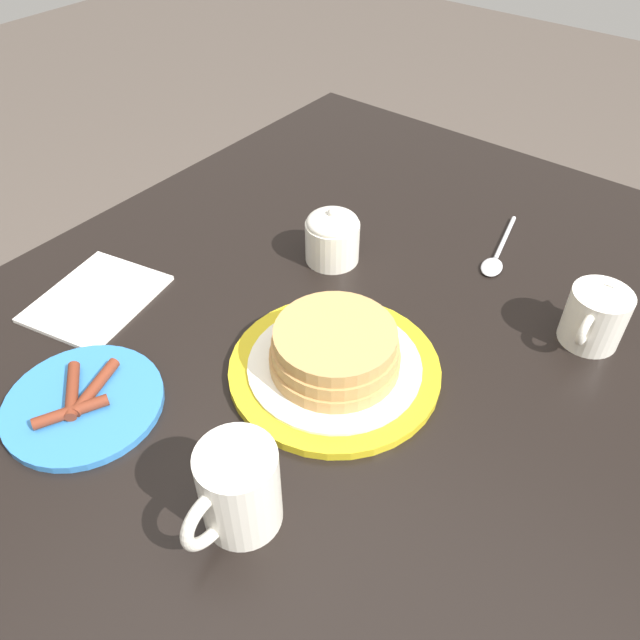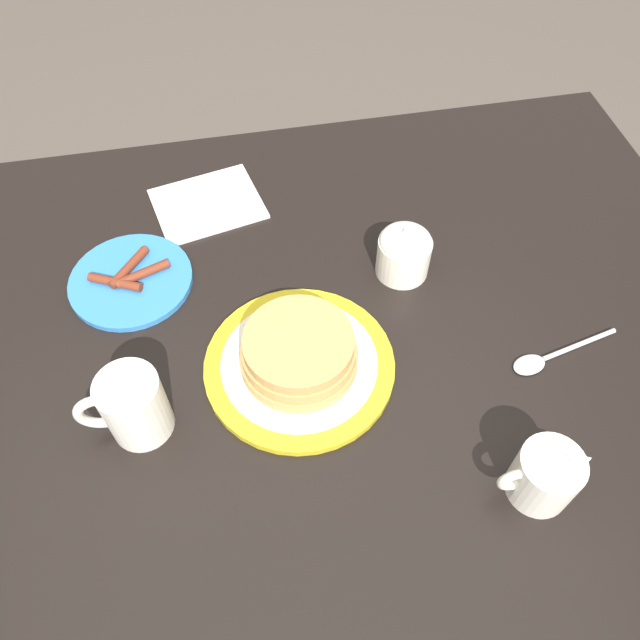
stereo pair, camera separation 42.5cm
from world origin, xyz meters
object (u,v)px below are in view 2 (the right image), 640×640
Objects in this scene: coffee_mug at (132,406)px; creamer_pitcher at (546,475)px; spoon at (546,358)px; side_plate_bacon at (131,280)px; pancake_plate at (299,357)px; sugar_bowl at (404,252)px; napkin at (208,204)px.

coffee_mug reaches higher than creamer_pitcher.
creamer_pitcher is 0.20m from spoon.
spoon is (-0.56, 0.25, -0.00)m from side_plate_bacon.
pancake_plate is 2.94× the size of sugar_bowl.
pancake_plate is 0.30m from side_plate_bacon.
side_plate_bacon is at bearing -41.52° from creamer_pitcher.
creamer_pitcher is at bearing 159.26° from coffee_mug.
side_plate_bacon reaches higher than napkin.
side_plate_bacon is 1.64× the size of coffee_mug.
spoon is at bearing 156.00° from side_plate_bacon.
napkin is (0.35, -0.57, -0.04)m from creamer_pitcher.
sugar_bowl reaches higher than side_plate_bacon.
coffee_mug is at bearing 25.50° from sugar_bowl.
pancake_plate is at bearing -8.68° from spoon.
spoon is (-0.15, 0.20, -0.04)m from sugar_bowl.
napkin is (0.10, -0.35, -0.02)m from pancake_plate.
creamer_pitcher is at bearing 100.47° from sugar_bowl.
creamer_pitcher is at bearing 138.48° from side_plate_bacon.
spoon is (-0.44, 0.40, 0.00)m from napkin.
pancake_plate is 0.22m from coffee_mug.
napkin is (-0.13, -0.15, -0.00)m from side_plate_bacon.
coffee_mug reaches higher than pancake_plate.
spoon is at bearing 171.32° from pancake_plate.
creamer_pitcher is 0.57× the size of napkin.
creamer_pitcher is (-0.48, 0.42, 0.03)m from side_plate_bacon.
sugar_bowl is (0.07, -0.37, 0.00)m from creamer_pitcher.
pancake_plate is 0.24m from sugar_bowl.
creamer_pitcher reaches higher than napkin.
coffee_mug is at bearing 92.07° from side_plate_bacon.
coffee_mug is at bearing -0.53° from spoon.
creamer_pitcher is at bearing 63.72° from spoon.
side_plate_bacon is 0.42m from sugar_bowl.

